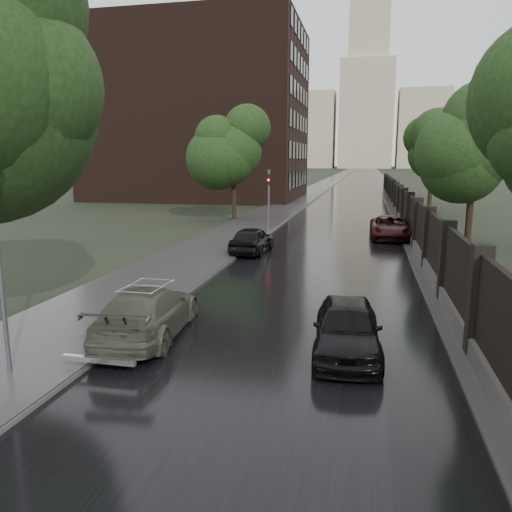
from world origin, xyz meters
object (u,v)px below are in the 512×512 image
at_px(volga_sedan, 147,312).
at_px(traffic_light, 269,195).
at_px(tree_right_c, 432,156).
at_px(car_right_near, 347,328).
at_px(hatchback_left, 252,240).
at_px(tree_left_far, 234,152).
at_px(tree_right_b, 474,154).
at_px(car_right_far, 390,227).

bearing_deg(volga_sedan, traffic_light, -93.68).
height_order(traffic_light, volga_sedan, traffic_light).
relative_size(tree_right_c, volga_sedan, 1.52).
bearing_deg(car_right_near, traffic_light, 103.09).
bearing_deg(hatchback_left, tree_left_far, -69.36).
distance_m(tree_left_far, car_right_near, 27.69).
xyz_separation_m(tree_right_b, car_right_near, (-5.90, -17.56, -4.29)).
height_order(tree_right_b, volga_sedan, tree_right_b).
xyz_separation_m(tree_left_far, volga_sedan, (4.40, -25.44, -4.57)).
xyz_separation_m(volga_sedan, hatchback_left, (0.00, 12.39, 0.01)).
xyz_separation_m(traffic_light, car_right_near, (5.90, -20.56, -1.73)).
height_order(traffic_light, car_right_near, traffic_light).
xyz_separation_m(tree_right_c, car_right_near, (-5.90, -35.56, -4.29)).
xyz_separation_m(tree_left_far, hatchback_left, (4.40, -13.05, -4.56)).
bearing_deg(tree_right_b, tree_left_far, 152.70).
bearing_deg(tree_right_c, volga_sedan, -107.39).
xyz_separation_m(tree_left_far, tree_right_b, (15.50, -8.00, -0.29)).
relative_size(tree_left_far, tree_right_b, 1.05).
relative_size(tree_right_c, traffic_light, 1.75).
xyz_separation_m(car_right_near, car_right_far, (1.80, 18.77, 0.02)).
bearing_deg(tree_right_b, traffic_light, 165.76).
height_order(tree_left_far, hatchback_left, tree_left_far).
height_order(tree_right_b, tree_right_c, same).
height_order(tree_right_b, car_right_near, tree_right_b).
distance_m(tree_right_b, hatchback_left, 12.92).
relative_size(tree_right_c, hatchback_left, 1.76).
relative_size(hatchback_left, car_right_near, 1.02).
bearing_deg(hatchback_left, tree_right_c, -113.71).
height_order(volga_sedan, car_right_near, volga_sedan).
bearing_deg(tree_right_c, car_right_far, -103.72).
bearing_deg(traffic_light, tree_left_far, 126.47).
bearing_deg(tree_right_c, traffic_light, -128.18).
relative_size(traffic_light, hatchback_left, 1.01).
bearing_deg(hatchback_left, tree_right_b, -153.54).
xyz_separation_m(tree_left_far, car_right_far, (11.40, -6.79, -4.55)).
xyz_separation_m(tree_left_far, traffic_light, (3.70, -5.01, -2.84)).
bearing_deg(tree_right_c, hatchback_left, -115.72).
xyz_separation_m(traffic_light, car_right_far, (7.70, -1.79, -1.71)).
bearing_deg(car_right_far, tree_right_c, 75.23).
height_order(tree_left_far, volga_sedan, tree_left_far).
bearing_deg(car_right_far, tree_left_far, 148.16).
distance_m(traffic_light, hatchback_left, 8.25).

